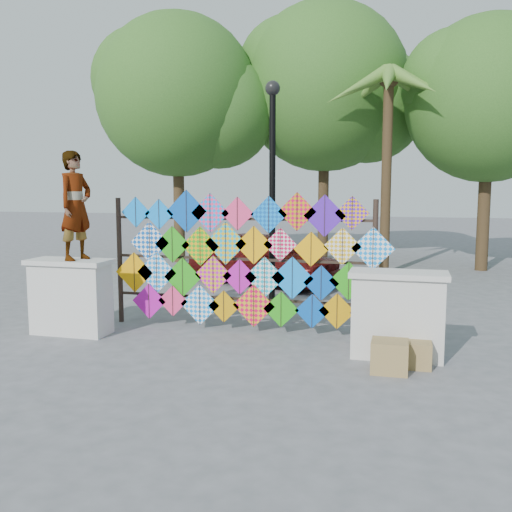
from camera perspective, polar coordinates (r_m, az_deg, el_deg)
name	(u,v)px	position (r m, az deg, el deg)	size (l,w,h in m)	color
ground	(226,341)	(9.39, -3.03, -8.51)	(80.00, 80.00, 0.00)	gray
parapet_left	(71,296)	(10.21, -18.03, -3.84)	(1.40, 0.65, 1.28)	silver
parapet_right	(398,314)	(8.61, 13.97, -5.67)	(1.40, 0.65, 1.28)	silver
kite_rack	(242,262)	(9.80, -1.40, -0.57)	(5.01, 0.24, 2.45)	black
tree_west	(180,97)	(19.26, -7.56, 15.50)	(5.85, 5.20, 8.01)	#47371E
tree_mid	(328,88)	(20.09, 7.23, 16.29)	(6.30, 5.60, 8.61)	#47371E
tree_east	(492,100)	(18.46, 22.56, 14.18)	(5.40, 4.80, 7.42)	#47371E
palm_tree	(388,98)	(16.80, 13.11, 15.18)	(3.62, 3.62, 5.83)	#47371E
vendor_woman	(76,206)	(9.96, -17.59, 4.82)	(0.66, 0.43, 1.81)	#99999E
sedan	(263,258)	(14.56, 0.72, -0.17)	(1.63, 4.06, 1.38)	#530F0E
lamppost	(272,176)	(10.90, 1.65, 7.95)	(0.28, 0.28, 4.46)	black
cardboard_box_near	(390,356)	(8.04, 13.21, -9.74)	(0.49, 0.44, 0.44)	olive
cardboard_box_far	(415,354)	(8.36, 15.63, -9.41)	(0.44, 0.40, 0.37)	olive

